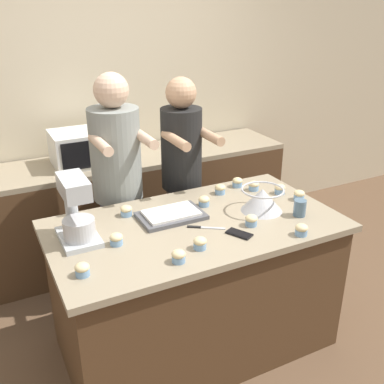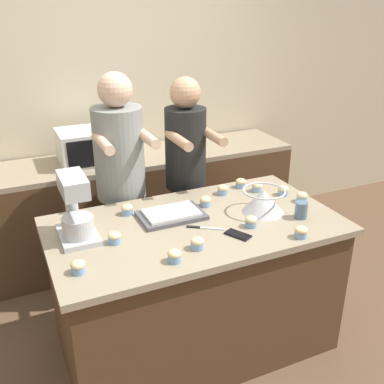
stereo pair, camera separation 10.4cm
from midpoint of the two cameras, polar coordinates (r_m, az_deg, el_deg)
The scene contains 26 objects.
ground_plane at distance 3.14m, azimuth -0.59°, elevation -18.40°, with size 16.00×16.00×0.00m, color brown.
back_wall at distance 3.95m, azimuth -11.53°, elevation 12.12°, with size 10.00×0.06×2.70m.
island_counter at distance 2.86m, azimuth -0.63°, elevation -11.78°, with size 1.70×0.93×0.88m.
back_counter at distance 3.91m, azimuth -9.04°, elevation -1.83°, with size 2.80×0.60×0.89m.
person_left at distance 3.12m, azimuth -10.28°, elevation 0.21°, with size 0.35×0.51×1.68m.
person_right at distance 3.28m, azimuth -2.18°, elevation 1.39°, with size 0.31×0.49×1.61m.
stand_mixer at distance 2.47m, azimuth -15.66°, elevation -2.61°, with size 0.20×0.30×0.37m.
mixing_bowl at distance 2.78m, azimuth 7.83°, elevation -0.90°, with size 0.26×0.26×0.15m.
baking_tray at distance 2.70m, azimuth -3.77°, elevation -2.93°, with size 0.39×0.25×0.04m.
microwave_oven at distance 3.62m, azimuth -14.53°, elevation 5.48°, with size 0.46×0.37×0.26m.
cell_phone at distance 2.52m, azimuth 4.83°, elevation -5.30°, with size 0.13×0.16×0.01m.
drinking_glass at distance 2.77m, azimuth 12.49°, elevation -2.00°, with size 0.07×0.07×0.10m.
knife at distance 2.58m, azimuth 0.33°, elevation -4.55°, with size 0.19×0.14×0.01m.
cupcake_0 at distance 3.13m, azimuth 4.84°, elevation 1.24°, with size 0.07×0.07×0.07m.
cupcake_1 at distance 2.61m, azimuth 6.41°, elevation -3.60°, with size 0.07×0.07×0.07m.
cupcake_2 at distance 3.06m, azimuth 10.15°, elevation 0.38°, with size 0.07×0.07×0.07m.
cupcake_3 at distance 2.83m, azimuth 0.48°, elevation -1.16°, with size 0.07×0.07×0.07m.
cupcake_4 at distance 2.55m, azimuth 12.59°, elevation -4.70°, with size 0.07×0.07×0.07m.
cupcake_5 at distance 2.99m, azimuth 12.48°, elevation -0.38°, with size 0.07×0.07×0.07m.
cupcake_6 at distance 2.36m, azimuth -0.26°, elevation -6.51°, with size 0.07×0.07×0.07m.
cupcake_7 at distance 3.09m, azimuth 6.90°, elevation 0.81°, with size 0.07×0.07×0.07m.
cupcake_8 at distance 2.25m, azimuth -3.06°, elevation -8.15°, with size 0.07×0.07×0.07m.
cupcake_9 at distance 2.44m, azimuth -10.81°, elevation -5.90°, with size 0.07×0.07×0.07m.
cupcake_10 at distance 3.01m, azimuth 2.60°, elevation 0.37°, with size 0.07×0.07×0.07m.
cupcake_11 at distance 2.74m, azimuth -9.43°, elevation -2.36°, with size 0.07×0.07×0.07m.
cupcake_12 at distance 2.22m, azimuth -15.08°, elevation -9.49°, with size 0.07×0.07×0.07m.
Camera 1 is at (-1.08, -2.08, 2.09)m, focal length 42.00 mm.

